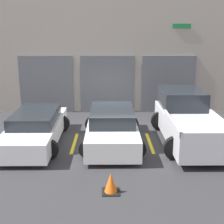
{
  "coord_description": "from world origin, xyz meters",
  "views": [
    {
      "loc": [
        -0.12,
        -12.92,
        4.25
      ],
      "look_at": [
        0.0,
        -1.17,
        1.1
      ],
      "focal_mm": 50.0,
      "sensor_mm": 36.0,
      "label": 1
    }
  ],
  "objects_px": {
    "pickup_truck": "(187,119)",
    "sedan_side": "(112,127)",
    "sedan_white": "(36,128)",
    "traffic_cone": "(111,184)"
  },
  "relations": [
    {
      "from": "pickup_truck",
      "to": "traffic_cone",
      "type": "bearing_deg",
      "value": -126.24
    },
    {
      "from": "pickup_truck",
      "to": "traffic_cone",
      "type": "xyz_separation_m",
      "value": [
        -2.98,
        -4.06,
        -0.59
      ]
    },
    {
      "from": "pickup_truck",
      "to": "sedan_white",
      "type": "bearing_deg",
      "value": -177.0
    },
    {
      "from": "sedan_white",
      "to": "traffic_cone",
      "type": "height_order",
      "value": "sedan_white"
    },
    {
      "from": "sedan_white",
      "to": "sedan_side",
      "type": "xyz_separation_m",
      "value": [
        2.9,
        0.0,
        0.03
      ]
    },
    {
      "from": "sedan_white",
      "to": "sedan_side",
      "type": "height_order",
      "value": "sedan_side"
    },
    {
      "from": "pickup_truck",
      "to": "sedan_white",
      "type": "height_order",
      "value": "pickup_truck"
    },
    {
      "from": "pickup_truck",
      "to": "traffic_cone",
      "type": "distance_m",
      "value": 5.07
    },
    {
      "from": "sedan_side",
      "to": "sedan_white",
      "type": "bearing_deg",
      "value": -179.97
    },
    {
      "from": "pickup_truck",
      "to": "sedan_side",
      "type": "relative_size",
      "value": 1.11
    }
  ]
}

